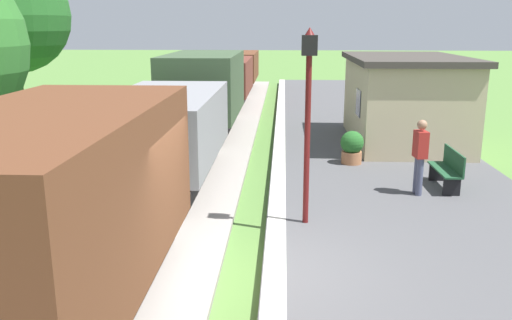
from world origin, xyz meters
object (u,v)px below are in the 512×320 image
at_px(freight_train, 202,96).
at_px(lamp_post_near, 308,91).
at_px(bench_near_hut, 448,169).
at_px(tree_trackside_far, 12,16).
at_px(potted_planter, 352,147).
at_px(bench_down_platform, 374,104).
at_px(station_hut, 404,99).
at_px(person_waiting, 420,154).

relative_size(freight_train, lamp_post_near, 8.81).
relative_size(bench_near_hut, lamp_post_near, 0.41).
xyz_separation_m(freight_train, tree_trackside_far, (-7.45, 1.70, 2.79)).
relative_size(freight_train, potted_planter, 35.59).
bearing_deg(bench_near_hut, tree_trackside_far, 149.96).
bearing_deg(bench_down_platform, station_hut, -89.75).
xyz_separation_m(station_hut, tree_trackside_far, (-14.25, 3.07, 2.66)).
bearing_deg(potted_planter, bench_down_platform, 76.72).
bearing_deg(potted_planter, tree_trackside_far, 153.79).
distance_m(station_hut, bench_near_hut, 5.24).
relative_size(bench_down_platform, potted_planter, 1.64).
xyz_separation_m(bench_down_platform, tree_trackside_far, (-14.23, -2.30, 3.59)).
bearing_deg(tree_trackside_far, freight_train, -12.84).
xyz_separation_m(person_waiting, potted_planter, (-1.16, 2.72, -0.46)).
bearing_deg(tree_trackside_far, station_hut, -12.17).
distance_m(bench_near_hut, person_waiting, 1.07).
xyz_separation_m(bench_near_hut, lamp_post_near, (-3.42, -2.44, 2.08)).
height_order(bench_down_platform, person_waiting, person_waiting).
bearing_deg(person_waiting, potted_planter, -73.10).
xyz_separation_m(station_hut, potted_planter, (-1.99, -2.96, -0.93)).
bearing_deg(bench_down_platform, freight_train, -149.47).
bearing_deg(person_waiting, freight_train, -55.91).
bearing_deg(station_hut, freight_train, 168.57).
bearing_deg(person_waiting, bench_down_platform, -100.33).
bearing_deg(bench_down_platform, bench_near_hut, -90.00).
distance_m(bench_down_platform, lamp_post_near, 13.57).
relative_size(station_hut, bench_down_platform, 3.87).
distance_m(station_hut, bench_down_platform, 5.45).
bearing_deg(bench_down_platform, potted_planter, -103.28).
distance_m(freight_train, lamp_post_near, 9.66).
bearing_deg(bench_near_hut, lamp_post_near, -144.47).
distance_m(lamp_post_near, tree_trackside_far, 15.26).
bearing_deg(person_waiting, station_hut, -104.50).
relative_size(freight_train, tree_trackside_far, 5.03).
bearing_deg(potted_planter, freight_train, 137.96).
distance_m(freight_train, bench_near_hut, 9.44).
distance_m(bench_near_hut, tree_trackside_far, 16.82).
xyz_separation_m(person_waiting, lamp_post_near, (-2.61, -1.92, 1.62)).
relative_size(person_waiting, tree_trackside_far, 0.26).
height_order(station_hut, person_waiting, station_hut).
bearing_deg(lamp_post_near, bench_near_hut, 35.53).
distance_m(station_hut, potted_planter, 3.69).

